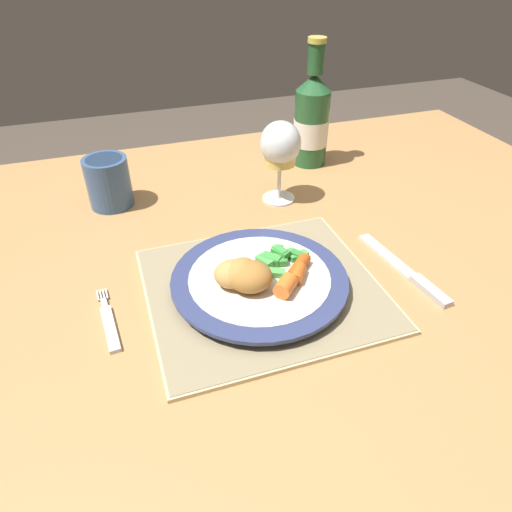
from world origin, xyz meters
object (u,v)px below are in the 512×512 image
(table_knife, at_px, (410,274))
(bottle, at_px, (311,120))
(fork, at_px, (109,323))
(dining_table, at_px, (269,296))
(wine_glass, at_px, (280,147))
(drinking_cup, at_px, (108,181))
(dinner_plate, at_px, (259,281))

(table_knife, height_order, bottle, bottle)
(bottle, bearing_deg, fork, -140.22)
(fork, relative_size, table_knife, 0.65)
(fork, distance_m, table_knife, 0.43)
(dining_table, relative_size, bottle, 5.47)
(wine_glass, height_order, drinking_cup, wine_glass)
(drinking_cup, bearing_deg, bottle, 7.15)
(fork, distance_m, drinking_cup, 0.33)
(dining_table, xyz_separation_m, drinking_cup, (-0.22, 0.25, 0.13))
(dining_table, height_order, fork, fork)
(fork, relative_size, bottle, 0.50)
(fork, bearing_deg, wine_glass, 36.29)
(wine_glass, relative_size, drinking_cup, 1.65)
(table_knife, bearing_deg, drinking_cup, 138.14)
(dinner_plate, xyz_separation_m, bottle, (0.24, 0.37, 0.08))
(dining_table, distance_m, drinking_cup, 0.36)
(dining_table, relative_size, drinking_cup, 15.11)
(table_knife, bearing_deg, dining_table, 148.72)
(bottle, bearing_deg, drinking_cup, -172.85)
(dining_table, relative_size, wine_glass, 9.14)
(dinner_plate, bearing_deg, drinking_cup, 119.08)
(fork, relative_size, drinking_cup, 1.38)
(dining_table, bearing_deg, fork, -163.79)
(dinner_plate, distance_m, drinking_cup, 0.37)
(dining_table, distance_m, fork, 0.27)
(wine_glass, bearing_deg, table_knife, -69.96)
(dining_table, xyz_separation_m, table_knife, (0.18, -0.11, 0.08))
(dining_table, height_order, bottle, bottle)
(dinner_plate, distance_m, wine_glass, 0.28)
(dinner_plate, bearing_deg, fork, -179.34)
(wine_glass, bearing_deg, drinking_cup, 164.94)
(bottle, height_order, drinking_cup, bottle)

